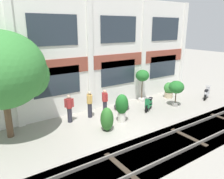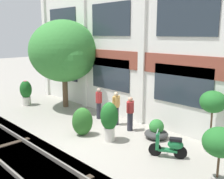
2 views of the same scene
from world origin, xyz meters
name	(u,v)px [view 1 (image 1 of 2)]	position (x,y,z in m)	size (l,w,h in m)	color
ground_plane	(117,125)	(0.00, 0.00, 0.00)	(80.00, 80.00, 0.00)	#9E998E
apartment_facade	(88,55)	(0.00, 3.16, 3.57)	(18.08, 0.64, 7.16)	silver
rail_tracks	(157,153)	(0.00, -3.17, -0.13)	(25.72, 2.80, 0.43)	#4C473F
broadleaf_tree	(2,72)	(-5.18, 1.93, 3.30)	(4.27, 4.06, 5.23)	brown
potted_plant_stone_basin	(169,89)	(6.25, 1.80, 0.64)	(0.79, 0.79, 1.21)	tan
potted_plant_terracotta_small	(142,77)	(3.91, 2.31, 1.83)	(0.97, 0.97, 2.36)	beige
potted_plant_ribbed_drum	(122,105)	(0.52, 0.22, 1.00)	(0.75, 0.75, 1.67)	beige
potted_plant_low_pan	(176,88)	(5.15, 0.21, 1.32)	(1.03, 1.03, 1.81)	gray
potted_plant_wide_bowl	(122,104)	(1.73, 1.87, 0.32)	(1.02, 1.02, 0.84)	#333333
scooter_near_curb	(206,93)	(8.34, -0.08, 0.44)	(1.31, 0.72, 0.98)	black
scooter_second_parked	(149,103)	(3.15, 0.72, 0.44)	(1.24, 0.80, 0.98)	black
resident_by_doorway	(90,103)	(-0.69, 1.84, 0.89)	(0.34, 0.53, 1.66)	#282833
resident_watching_tracks	(69,108)	(-1.99, 1.86, 0.88)	(0.50, 0.34, 1.65)	#282833
resident_near_plants	(105,101)	(0.33, 1.73, 0.86)	(0.34, 0.53, 1.61)	#282833
topiary_hedge	(107,119)	(-0.77, -0.19, 0.63)	(0.91, 0.70, 1.26)	#286023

